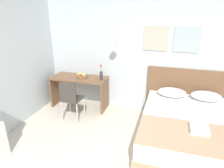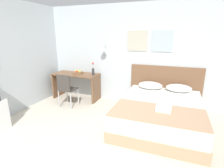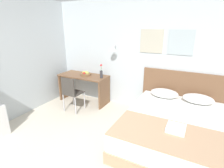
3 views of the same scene
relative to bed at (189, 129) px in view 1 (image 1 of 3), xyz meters
The scene contains 11 objects.
wall_back 1.93m from the bed, 134.87° to the left, with size 5.25×0.31×2.65m.
bed is the anchor object (origin of this frame).
headboard 1.11m from the bed, 90.00° to the left, with size 1.80×0.06×1.08m.
pillow_left 0.94m from the bed, 112.82° to the left, with size 0.60×0.38×0.18m.
pillow_right 0.94m from the bed, 67.18° to the left, with size 0.60×0.38×0.18m.
throw_blanket 0.67m from the bed, 90.00° to the right, with size 1.63×0.84×0.02m.
folded_towel_near_foot 0.57m from the bed, 78.97° to the right, with size 0.27×0.29×0.06m.
desk 2.62m from the bed, 163.03° to the left, with size 1.34×0.60×0.76m.
desk_chair 2.42m from the bed, behind, with size 0.40×0.40×0.89m.
fruit_bowl 2.59m from the bed, 162.29° to the left, with size 0.28×0.28×0.12m.
flower_vase 2.16m from the bed, 158.59° to the left, with size 0.07×0.07×0.36m.
Camera 1 is at (0.68, -1.71, 2.31)m, focal length 32.00 mm.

